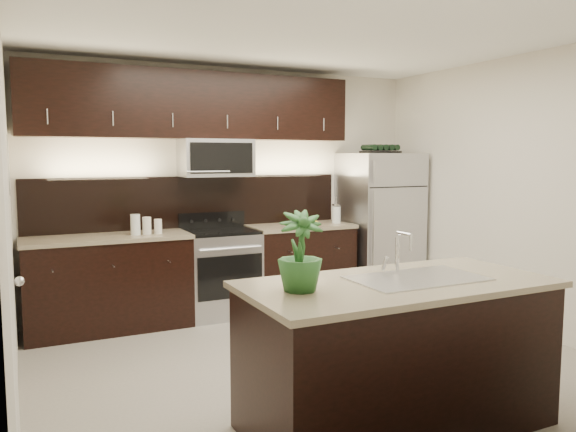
% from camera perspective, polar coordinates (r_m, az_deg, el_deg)
% --- Properties ---
extents(ground, '(4.50, 4.50, 0.00)m').
position_cam_1_polar(ground, '(4.86, 2.81, -14.58)').
color(ground, gray).
rests_on(ground, ground).
extents(room_walls, '(4.52, 4.02, 2.71)m').
position_cam_1_polar(room_walls, '(4.47, 1.90, 5.83)').
color(room_walls, beige).
rests_on(room_walls, ground).
extents(counter_run, '(3.51, 0.65, 0.94)m').
position_cam_1_polar(counter_run, '(6.07, -8.71, -5.85)').
color(counter_run, black).
rests_on(counter_run, ground).
extents(upper_fixtures, '(3.49, 0.40, 1.66)m').
position_cam_1_polar(upper_fixtures, '(6.10, -9.13, 9.97)').
color(upper_fixtures, black).
rests_on(upper_fixtures, counter_run).
extents(island, '(1.96, 0.96, 0.94)m').
position_cam_1_polar(island, '(3.71, 10.94, -13.57)').
color(island, black).
rests_on(island, ground).
extents(sink_faucet, '(0.84, 0.50, 0.28)m').
position_cam_1_polar(sink_faucet, '(3.68, 12.88, -5.96)').
color(sink_faucet, silver).
rests_on(sink_faucet, island).
extents(refrigerator, '(0.85, 0.76, 1.75)m').
position_cam_1_polar(refrigerator, '(6.92, 9.24, -0.98)').
color(refrigerator, '#B2B2B7').
rests_on(refrigerator, ground).
extents(wine_rack, '(0.43, 0.27, 0.10)m').
position_cam_1_polar(wine_rack, '(6.87, 9.37, 6.70)').
color(wine_rack, black).
rests_on(wine_rack, refrigerator).
extents(plant, '(0.31, 0.31, 0.46)m').
position_cam_1_polar(plant, '(3.22, 1.24, -3.60)').
color(plant, '#245723').
rests_on(plant, island).
extents(canisters, '(0.31, 0.09, 0.21)m').
position_cam_1_polar(canisters, '(5.78, -14.41, -0.92)').
color(canisters, silver).
rests_on(canisters, counter_run).
extents(french_press, '(0.10, 0.10, 0.29)m').
position_cam_1_polar(french_press, '(6.59, 4.94, 0.23)').
color(french_press, silver).
rests_on(french_press, counter_run).
extents(bananas, '(0.21, 0.18, 0.05)m').
position_cam_1_polar(bananas, '(6.37, 1.92, -0.68)').
color(bananas, yellow).
rests_on(bananas, counter_run).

